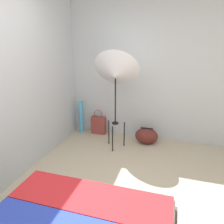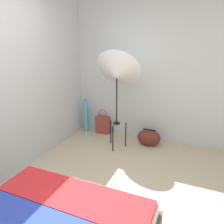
{
  "view_description": "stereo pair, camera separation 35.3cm",
  "coord_description": "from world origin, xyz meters",
  "px_view_note": "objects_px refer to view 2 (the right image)",
  "views": [
    {
      "loc": [
        0.56,
        -1.72,
        1.85
      ],
      "look_at": [
        -0.41,
        1.49,
        0.74
      ],
      "focal_mm": 35.0,
      "sensor_mm": 36.0,
      "label": 1
    },
    {
      "loc": [
        0.89,
        -1.6,
        1.85
      ],
      "look_at": [
        -0.41,
        1.49,
        0.74
      ],
      "focal_mm": 35.0,
      "sensor_mm": 36.0,
      "label": 2
    }
  ],
  "objects_px": {
    "tote_bag": "(103,124)",
    "paper_roll": "(86,116)",
    "photo_umbrella": "(117,73)",
    "duffel_bag": "(149,137)"
  },
  "relations": [
    {
      "from": "tote_bag",
      "to": "paper_roll",
      "type": "xyz_separation_m",
      "value": [
        -0.36,
        -0.04,
        0.15
      ]
    },
    {
      "from": "photo_umbrella",
      "to": "duffel_bag",
      "type": "height_order",
      "value": "photo_umbrella"
    },
    {
      "from": "tote_bag",
      "to": "paper_roll",
      "type": "bearing_deg",
      "value": -173.42
    },
    {
      "from": "duffel_bag",
      "to": "paper_roll",
      "type": "relative_size",
      "value": 0.63
    },
    {
      "from": "tote_bag",
      "to": "photo_umbrella",
      "type": "bearing_deg",
      "value": -43.62
    },
    {
      "from": "photo_umbrella",
      "to": "tote_bag",
      "type": "distance_m",
      "value": 1.33
    },
    {
      "from": "duffel_bag",
      "to": "photo_umbrella",
      "type": "bearing_deg",
      "value": -149.12
    },
    {
      "from": "photo_umbrella",
      "to": "tote_bag",
      "type": "xyz_separation_m",
      "value": [
        -0.49,
        0.47,
        -1.14
      ]
    },
    {
      "from": "paper_roll",
      "to": "tote_bag",
      "type": "bearing_deg",
      "value": 6.58
    },
    {
      "from": "tote_bag",
      "to": "paper_roll",
      "type": "relative_size",
      "value": 0.76
    }
  ]
}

